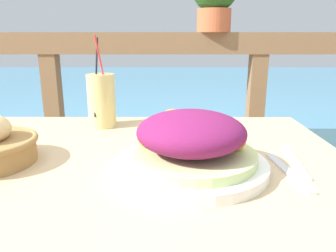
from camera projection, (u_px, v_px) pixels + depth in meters
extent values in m
cube|color=tan|center=(137.00, 166.00, 0.70)|extent=(0.90, 0.70, 0.04)
cube|color=tan|center=(30.00, 235.00, 1.08)|extent=(0.06, 0.06, 0.70)
cube|color=tan|center=(267.00, 236.00, 1.08)|extent=(0.06, 0.06, 0.70)
cube|color=brown|center=(154.00, 43.00, 1.40)|extent=(2.80, 0.08, 0.09)
cube|color=brown|center=(58.00, 152.00, 1.54)|extent=(0.07, 0.07, 0.91)
cube|color=brown|center=(252.00, 153.00, 1.53)|extent=(0.07, 0.07, 0.91)
cube|color=teal|center=(164.00, 100.00, 4.01)|extent=(12.00, 4.00, 0.43)
cylinder|color=white|center=(191.00, 165.00, 0.63)|extent=(0.29, 0.29, 0.02)
cylinder|color=#C6DB8E|center=(191.00, 156.00, 0.62)|extent=(0.25, 0.25, 0.02)
ellipsoid|color=#72194C|center=(191.00, 132.00, 0.61)|extent=(0.20, 0.20, 0.08)
sphere|color=orange|center=(236.00, 140.00, 0.62)|extent=(0.04, 0.04, 0.04)
sphere|color=orange|center=(147.00, 137.00, 0.64)|extent=(0.04, 0.04, 0.04)
cylinder|color=#DBCC7F|center=(102.00, 101.00, 0.91)|extent=(0.08, 0.08, 0.15)
cylinder|color=black|center=(96.00, 77.00, 0.89)|extent=(0.01, 0.08, 0.21)
cylinder|color=red|center=(103.00, 76.00, 0.89)|extent=(0.03, 0.05, 0.22)
cylinder|color=#B75B38|center=(214.00, 21.00, 1.38)|extent=(0.14, 0.14, 0.09)
cube|color=silver|center=(288.00, 172.00, 0.61)|extent=(0.03, 0.18, 0.00)
cube|color=silver|center=(295.00, 161.00, 0.66)|extent=(0.04, 0.18, 0.00)
sphere|color=orange|center=(173.00, 123.00, 0.83)|extent=(0.07, 0.07, 0.07)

